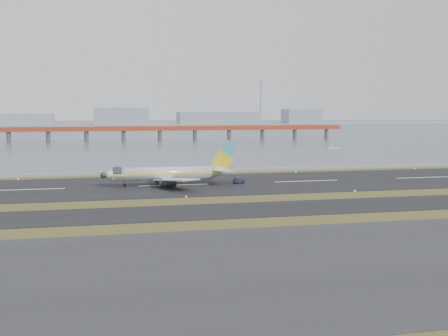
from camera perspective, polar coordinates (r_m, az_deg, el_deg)
The scene contains 12 objects.
ground at distance 131.34m, azimuth -3.35°, elevation -3.54°, with size 1000.00×1000.00×0.00m, color #364117.
apron_strip at distance 78.87m, azimuth 3.29°, elevation -10.09°, with size 1000.00×50.00×0.10m, color #2B2B2D.
taxiway_strip at distance 119.69m, azimuth -2.41°, elevation -4.46°, with size 1000.00×18.00×0.10m, color black.
runway_strip at distance 160.67m, azimuth -5.10°, elevation -1.75°, with size 1000.00×45.00×0.10m, color black.
seawall at distance 190.16m, azimuth -6.31°, elevation -0.40°, with size 1000.00×2.50×1.00m, color gray.
bay_water at distance 588.54m, azimuth -10.71°, elevation 3.90°, with size 1400.00×800.00×1.30m, color #455163.
red_pier at distance 380.26m, azimuth -6.55°, elevation 3.89°, with size 260.00×5.00×10.20m.
far_shoreline at distance 748.72m, azimuth -10.12°, elevation 4.84°, with size 1400.00×80.00×60.50m.
airliner at distance 159.86m, azimuth -5.58°, elevation -0.57°, with size 38.52×32.89×12.80m.
pushback_tug at distance 163.68m, azimuth 1.50°, elevation -1.27°, with size 3.16×2.04×1.92m.
workboat_near at distance 222.22m, azimuth 0.04°, elevation 0.58°, with size 6.82×4.47×1.59m.
workboat_far at distance 306.08m, azimuth 11.02°, elevation 2.01°, with size 7.46×2.49×1.80m.
Camera 1 is at (-21.01, -127.75, 22.11)m, focal length 45.00 mm.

